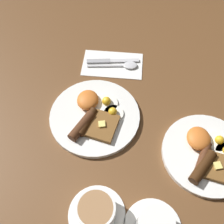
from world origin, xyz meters
TOP-DOWN VIEW (x-y plane):
  - ground_plane at (0.00, 0.00)m, footprint 3.00×3.00m
  - breakfast_plate_near at (0.00, -0.00)m, footprint 0.28×0.28m
  - breakfast_plate_far at (0.09, 0.33)m, footprint 0.25×0.25m
  - teacup_near at (0.28, 0.04)m, footprint 0.14×0.14m
  - napkin at (-0.23, 0.03)m, footprint 0.13×0.21m
  - knife at (-0.24, 0.02)m, footprint 0.04×0.19m
  - spoon at (-0.22, 0.08)m, footprint 0.04×0.18m

SIDE VIEW (x-z plane):
  - ground_plane at x=0.00m, z-range 0.00..0.00m
  - napkin at x=-0.23m, z-range 0.00..0.01m
  - knife at x=-0.24m, z-range 0.00..0.01m
  - spoon at x=-0.22m, z-range 0.00..0.01m
  - breakfast_plate_near at x=0.00m, z-range -0.01..0.04m
  - breakfast_plate_far at x=0.09m, z-range -0.01..0.04m
  - teacup_near at x=0.28m, z-range 0.00..0.07m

